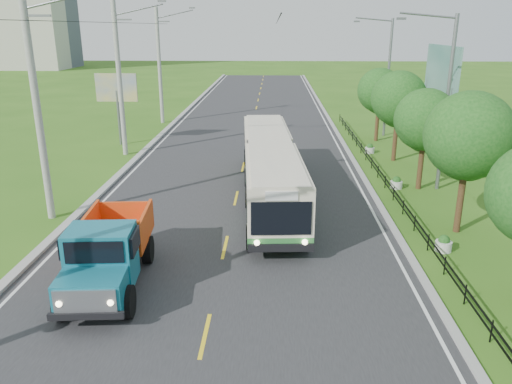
# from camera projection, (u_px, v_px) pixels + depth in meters

# --- Properties ---
(ground) EXTENTS (240.00, 240.00, 0.00)m
(ground) POSITION_uv_depth(u_px,v_px,m) (205.00, 336.00, 14.21)
(ground) COLOR #306016
(ground) RESTS_ON ground
(road) EXTENTS (14.00, 120.00, 0.02)m
(road) POSITION_uv_depth(u_px,v_px,m) (245.00, 159.00, 33.17)
(road) COLOR #28282B
(road) RESTS_ON ground
(curb_left) EXTENTS (0.40, 120.00, 0.15)m
(curb_left) POSITION_uv_depth(u_px,v_px,m) (138.00, 157.00, 33.40)
(curb_left) COLOR #9E9E99
(curb_left) RESTS_ON ground
(curb_right) EXTENTS (0.30, 120.00, 0.10)m
(curb_right) POSITION_uv_depth(u_px,v_px,m) (353.00, 159.00, 32.92)
(curb_right) COLOR #9E9E99
(curb_right) RESTS_ON ground
(edge_line_left) EXTENTS (0.12, 120.00, 0.00)m
(edge_line_left) POSITION_uv_depth(u_px,v_px,m) (146.00, 158.00, 33.40)
(edge_line_left) COLOR silver
(edge_line_left) RESTS_ON road
(edge_line_right) EXTENTS (0.12, 120.00, 0.00)m
(edge_line_right) POSITION_uv_depth(u_px,v_px,m) (345.00, 160.00, 32.94)
(edge_line_right) COLOR silver
(edge_line_right) RESTS_ON road
(centre_dash) EXTENTS (0.12, 2.20, 0.00)m
(centre_dash) POSITION_uv_depth(u_px,v_px,m) (205.00, 335.00, 14.20)
(centre_dash) COLOR yellow
(centre_dash) RESTS_ON road
(railing_right) EXTENTS (0.04, 40.00, 0.60)m
(railing_right) POSITION_uv_depth(u_px,v_px,m) (385.00, 183.00, 27.12)
(railing_right) COLOR black
(railing_right) RESTS_ON ground
(pole_near) EXTENTS (3.51, 0.32, 10.00)m
(pole_near) POSITION_uv_depth(u_px,v_px,m) (38.00, 107.00, 21.42)
(pole_near) COLOR gray
(pole_near) RESTS_ON ground
(pole_mid) EXTENTS (3.51, 0.32, 10.00)m
(pole_mid) POSITION_uv_depth(u_px,v_px,m) (120.00, 79.00, 32.80)
(pole_mid) COLOR gray
(pole_mid) RESTS_ON ground
(pole_far) EXTENTS (3.51, 0.32, 10.00)m
(pole_far) POSITION_uv_depth(u_px,v_px,m) (160.00, 66.00, 44.18)
(pole_far) COLOR gray
(pole_far) RESTS_ON ground
(tree_third) EXTENTS (3.60, 3.62, 6.00)m
(tree_third) POSITION_uv_depth(u_px,v_px,m) (469.00, 140.00, 20.34)
(tree_third) COLOR #382314
(tree_third) RESTS_ON ground
(tree_fourth) EXTENTS (3.24, 3.31, 5.40)m
(tree_fourth) POSITION_uv_depth(u_px,v_px,m) (425.00, 123.00, 26.15)
(tree_fourth) COLOR #382314
(tree_fourth) RESTS_ON ground
(tree_fifth) EXTENTS (3.48, 3.52, 5.80)m
(tree_fifth) POSITION_uv_depth(u_px,v_px,m) (399.00, 101.00, 31.76)
(tree_fifth) COLOR #382314
(tree_fifth) RESTS_ON ground
(tree_back) EXTENTS (3.30, 3.36, 5.50)m
(tree_back) POSITION_uv_depth(u_px,v_px,m) (380.00, 93.00, 37.51)
(tree_back) COLOR #382314
(tree_back) RESTS_ON ground
(streetlight_mid) EXTENTS (3.02, 0.20, 9.07)m
(streetlight_mid) POSITION_uv_depth(u_px,v_px,m) (444.00, 98.00, 25.58)
(streetlight_mid) COLOR slate
(streetlight_mid) RESTS_ON ground
(streetlight_far) EXTENTS (3.02, 0.20, 9.07)m
(streetlight_far) POSITION_uv_depth(u_px,v_px,m) (386.00, 74.00, 38.86)
(streetlight_far) COLOR slate
(streetlight_far) RESTS_ON ground
(planter_near) EXTENTS (0.64, 0.64, 0.67)m
(planter_near) POSITION_uv_depth(u_px,v_px,m) (444.00, 244.00, 19.52)
(planter_near) COLOR silver
(planter_near) RESTS_ON ground
(planter_mid) EXTENTS (0.64, 0.64, 0.67)m
(planter_mid) POSITION_uv_depth(u_px,v_px,m) (396.00, 183.00, 27.11)
(planter_mid) COLOR silver
(planter_mid) RESTS_ON ground
(planter_far) EXTENTS (0.64, 0.64, 0.67)m
(planter_far) POSITION_uv_depth(u_px,v_px,m) (370.00, 149.00, 34.69)
(planter_far) COLOR silver
(planter_far) RESTS_ON ground
(billboard_left) EXTENTS (3.00, 0.20, 5.20)m
(billboard_left) POSITION_uv_depth(u_px,v_px,m) (117.00, 92.00, 36.07)
(billboard_left) COLOR slate
(billboard_left) RESTS_ON ground
(billboard_right) EXTENTS (0.24, 6.00, 7.30)m
(billboard_right) POSITION_uv_depth(u_px,v_px,m) (441.00, 78.00, 31.07)
(billboard_right) COLOR slate
(billboard_right) RESTS_ON ground
(bus) EXTENTS (3.41, 15.29, 2.93)m
(bus) POSITION_uv_depth(u_px,v_px,m) (270.00, 165.00, 25.11)
(bus) COLOR #2F7635
(bus) RESTS_ON ground
(dump_truck) EXTENTS (2.64, 5.90, 2.41)m
(dump_truck) POSITION_uv_depth(u_px,v_px,m) (108.00, 249.00, 16.57)
(dump_truck) COLOR #156B81
(dump_truck) RESTS_ON ground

